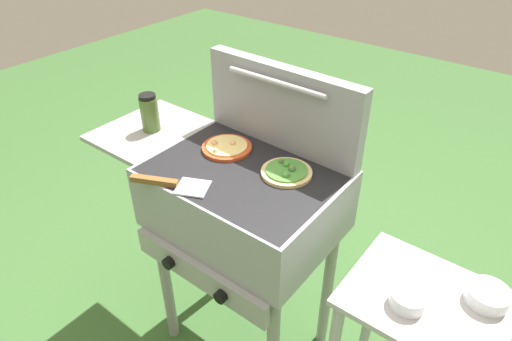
# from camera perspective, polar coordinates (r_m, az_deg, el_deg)

# --- Properties ---
(ground_plane) EXTENTS (8.00, 8.00, 0.00)m
(ground_plane) POSITION_cam_1_polar(r_m,az_deg,el_deg) (2.14, -1.13, -20.30)
(ground_plane) COLOR #38602D
(grill) EXTENTS (0.96, 0.53, 0.90)m
(grill) POSITION_cam_1_polar(r_m,az_deg,el_deg) (1.59, -1.93, -4.15)
(grill) COLOR gray
(grill) RESTS_ON ground_plane
(grill_lid_open) EXTENTS (0.63, 0.09, 0.30)m
(grill_lid_open) POSITION_cam_1_polar(r_m,az_deg,el_deg) (1.57, 3.36, 8.09)
(grill_lid_open) COLOR gray
(grill_lid_open) RESTS_ON grill
(pizza_cheese) EXTENTS (0.18, 0.18, 0.03)m
(pizza_cheese) POSITION_cam_1_polar(r_m,az_deg,el_deg) (1.61, -3.78, 3.01)
(pizza_cheese) COLOR #C64723
(pizza_cheese) RESTS_ON grill
(pizza_veggie) EXTENTS (0.17, 0.17, 0.03)m
(pizza_veggie) POSITION_cam_1_polar(r_m,az_deg,el_deg) (1.48, 3.93, -0.13)
(pizza_veggie) COLOR #E0C17F
(pizza_veggie) RESTS_ON grill
(sauce_jar) EXTENTS (0.07, 0.07, 0.15)m
(sauce_jar) POSITION_cam_1_polar(r_m,az_deg,el_deg) (1.75, -13.51, 7.14)
(sauce_jar) COLOR #4C6B2D
(sauce_jar) RESTS_ON grill
(spatula) EXTENTS (0.26, 0.16, 0.02)m
(spatula) POSITION_cam_1_polar(r_m,az_deg,el_deg) (1.45, -10.92, -1.64)
(spatula) COLOR #B7BABF
(spatula) RESTS_ON grill
(topping_bowl_near) EXTENTS (0.10, 0.10, 0.04)m
(topping_bowl_near) POSITION_cam_1_polar(r_m,az_deg,el_deg) (1.35, 18.83, -15.34)
(topping_bowl_near) COLOR silver
(topping_bowl_near) RESTS_ON prep_table
(topping_bowl_far) EXTENTS (0.12, 0.12, 0.04)m
(topping_bowl_far) POSITION_cam_1_polar(r_m,az_deg,el_deg) (1.44, 27.45, -14.07)
(topping_bowl_far) COLOR silver
(topping_bowl_far) RESTS_ON prep_table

